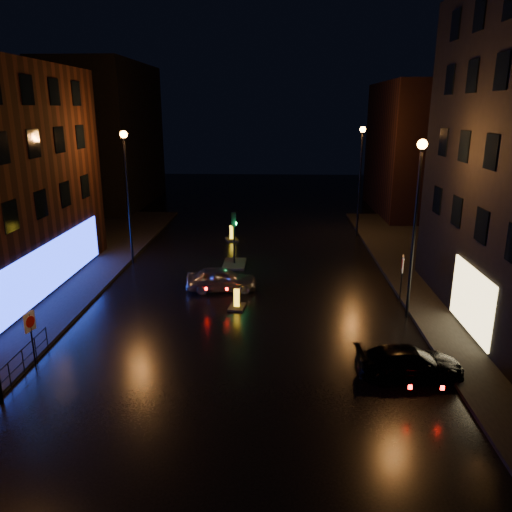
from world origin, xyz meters
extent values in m
plane|color=black|center=(0.00, 0.00, 0.00)|extent=(120.00, 120.00, 0.00)
cube|color=black|center=(-16.00, 35.00, 7.00)|extent=(8.00, 16.00, 14.00)
cube|color=black|center=(15.00, 32.00, 6.00)|extent=(8.00, 14.00, 12.00)
cylinder|color=black|center=(-7.80, 14.00, 4.00)|extent=(0.14, 0.14, 8.00)
cylinder|color=black|center=(-7.80, 14.00, 8.00)|extent=(0.20, 0.20, 0.25)
sphere|color=orange|center=(-7.80, 14.00, 8.15)|extent=(0.44, 0.44, 0.44)
cylinder|color=black|center=(7.80, 6.00, 4.00)|extent=(0.14, 0.14, 8.00)
cylinder|color=black|center=(7.80, 6.00, 8.00)|extent=(0.20, 0.20, 0.25)
sphere|color=orange|center=(7.80, 6.00, 8.15)|extent=(0.44, 0.44, 0.44)
cylinder|color=black|center=(7.80, 22.00, 4.00)|extent=(0.14, 0.14, 8.00)
cylinder|color=black|center=(7.80, 22.00, 8.00)|extent=(0.20, 0.20, 0.25)
sphere|color=orange|center=(7.80, 22.00, 8.15)|extent=(0.44, 0.44, 0.44)
cube|color=black|center=(-1.20, 14.00, 0.06)|extent=(1.40, 2.40, 0.12)
cylinder|color=black|center=(-1.20, 14.00, 1.40)|extent=(0.12, 0.12, 2.80)
cube|color=black|center=(-1.20, 14.00, 3.00)|extent=(0.28, 0.22, 0.90)
cylinder|color=#0CFF59|center=(-1.06, 14.00, 2.72)|extent=(0.05, 0.18, 0.18)
cylinder|color=black|center=(-8.00, -1.00, 0.97)|extent=(0.05, 6.00, 0.05)
cylinder|color=black|center=(-8.00, -1.00, 0.50)|extent=(0.04, 6.00, 0.04)
cylinder|color=black|center=(-8.00, -1.00, 0.50)|extent=(0.04, 0.04, 1.00)
cylinder|color=black|center=(-8.00, 2.00, 0.50)|extent=(0.04, 0.04, 1.00)
imported|color=#A7A9AF|center=(-1.50, 9.28, 0.66)|extent=(3.99, 1.90, 1.32)
imported|color=black|center=(6.49, 0.38, 0.58)|extent=(4.14, 1.99, 1.16)
cube|color=black|center=(-0.46, 6.79, 0.05)|extent=(0.90, 1.22, 0.09)
cube|color=yellow|center=(-0.46, 6.79, 0.52)|extent=(0.28, 0.20, 0.95)
cube|color=black|center=(-0.46, 6.79, 0.52)|extent=(0.28, 0.06, 0.57)
cube|color=black|center=(-1.93, 20.26, 0.05)|extent=(1.17, 1.47, 0.11)
cube|color=yellow|center=(-1.93, 20.26, 0.59)|extent=(0.34, 0.27, 1.07)
cube|color=black|center=(-1.93, 20.26, 0.59)|extent=(0.32, 0.11, 0.64)
cylinder|color=black|center=(-7.78, 0.43, 1.12)|extent=(0.06, 0.06, 2.24)
cube|color=silver|center=(-7.78, 0.43, 1.93)|extent=(0.19, 0.55, 0.76)
cylinder|color=#B20C0C|center=(-7.75, 0.43, 1.93)|extent=(0.13, 0.44, 0.45)
cylinder|color=black|center=(7.90, 7.87, 1.22)|extent=(0.07, 0.07, 2.44)
cube|color=silver|center=(7.90, 7.87, 2.11)|extent=(0.17, 0.61, 0.83)
cylinder|color=#B20C0C|center=(7.87, 7.87, 2.11)|extent=(0.12, 0.48, 0.49)
camera|label=1|loc=(1.51, -16.49, 9.65)|focal=35.00mm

